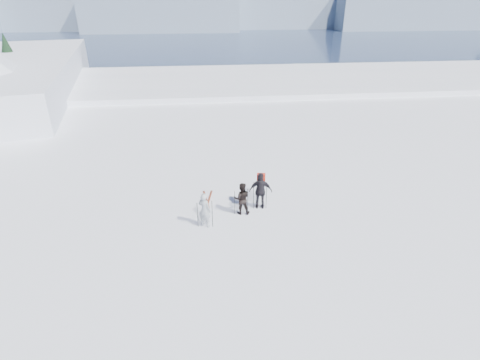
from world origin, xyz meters
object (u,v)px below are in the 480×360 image
(skier_grey, at_px, (205,210))
(skis_loose, at_px, (208,199))
(skier_pack, at_px, (261,191))
(skier_dark, at_px, (242,198))

(skier_grey, distance_m, skis_loose, 2.36)
(skier_grey, relative_size, skier_pack, 0.88)
(skier_dark, xyz_separation_m, skier_pack, (0.91, 0.37, 0.13))
(skier_pack, xyz_separation_m, skis_loose, (-2.40, 1.02, -0.87))
(skier_grey, height_order, skis_loose, skier_grey)
(skier_grey, relative_size, skier_dark, 1.04)
(skier_grey, bearing_deg, skier_pack, -119.29)
(skier_dark, distance_m, skier_pack, 0.99)
(skier_grey, xyz_separation_m, skis_loose, (0.16, 2.22, -0.76))
(skier_dark, height_order, skier_pack, skier_pack)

